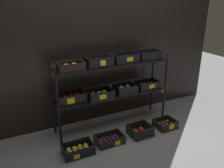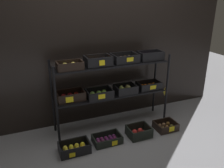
{
  "view_description": "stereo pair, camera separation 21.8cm",
  "coord_description": "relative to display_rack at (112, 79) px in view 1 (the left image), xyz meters",
  "views": [
    {
      "loc": [
        -1.35,
        -2.72,
        1.8
      ],
      "look_at": [
        0.0,
        0.0,
        0.65
      ],
      "focal_mm": 37.27,
      "sensor_mm": 36.0,
      "label": 1
    },
    {
      "loc": [
        -1.15,
        -2.81,
        1.8
      ],
      "look_at": [
        0.0,
        0.0,
        0.65
      ],
      "focal_mm": 37.27,
      "sensor_mm": 36.0,
      "label": 2
    }
  ],
  "objects": [
    {
      "name": "ground_plane",
      "position": [
        0.01,
        0.0,
        -0.73
      ],
      "size": [
        10.0,
        10.0,
        0.0
      ],
      "primitive_type": "plane",
      "color": "gray"
    },
    {
      "name": "storefront_wall",
      "position": [
        0.01,
        0.37,
        0.25
      ],
      "size": [
        4.02,
        0.12,
        1.95
      ],
      "primitive_type": "cube",
      "color": "black",
      "rests_on": "ground_plane"
    },
    {
      "name": "display_rack",
      "position": [
        0.0,
        0.0,
        0.0
      ],
      "size": [
        1.73,
        0.36,
        1.07
      ],
      "color": "black",
      "rests_on": "ground_plane"
    },
    {
      "name": "crate_ground_lemon",
      "position": [
        -0.67,
        -0.42,
        -0.68
      ],
      "size": [
        0.37,
        0.24,
        0.13
      ],
      "color": "black",
      "rests_on": "ground_plane"
    },
    {
      "name": "crate_ground_plum",
      "position": [
        -0.22,
        -0.38,
        -0.69
      ],
      "size": [
        0.37,
        0.24,
        0.1
      ],
      "color": "black",
      "rests_on": "ground_plane"
    },
    {
      "name": "crate_ground_apple_red",
      "position": [
        0.24,
        -0.41,
        -0.68
      ],
      "size": [
        0.31,
        0.25,
        0.14
      ],
      "color": "black",
      "rests_on": "ground_plane"
    },
    {
      "name": "crate_ground_kiwi",
      "position": [
        0.68,
        -0.4,
        -0.69
      ],
      "size": [
        0.3,
        0.26,
        0.11
      ],
      "color": "black",
      "rests_on": "ground_plane"
    }
  ]
}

